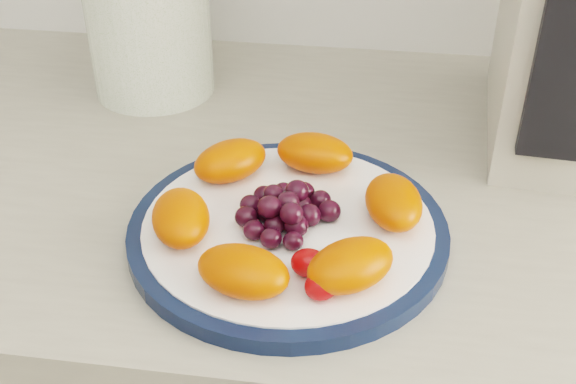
# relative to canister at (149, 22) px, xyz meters

# --- Properties ---
(plate_rim) EXTENTS (0.28, 0.28, 0.01)m
(plate_rim) POSITION_rel_canister_xyz_m (0.20, -0.27, -0.08)
(plate_rim) COLOR #0B1732
(plate_rim) RESTS_ON counter
(plate_face) EXTENTS (0.26, 0.26, 0.02)m
(plate_face) POSITION_rel_canister_xyz_m (0.20, -0.27, -0.08)
(plate_face) COLOR white
(plate_face) RESTS_ON counter
(canister) EXTENTS (0.19, 0.19, 0.17)m
(canister) POSITION_rel_canister_xyz_m (0.00, 0.00, 0.00)
(canister) COLOR #406A16
(canister) RESTS_ON counter
(appliance_panel) EXTENTS (0.06, 0.02, 0.24)m
(appliance_panel) POSITION_rel_canister_xyz_m (0.43, -0.17, 0.08)
(appliance_panel) COLOR black
(appliance_panel) RESTS_ON appliance_body
(fruit_plate) EXTENTS (0.25, 0.24, 0.04)m
(fruit_plate) POSITION_rel_canister_xyz_m (0.20, -0.28, -0.05)
(fruit_plate) COLOR #CF3200
(fruit_plate) RESTS_ON plate_face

